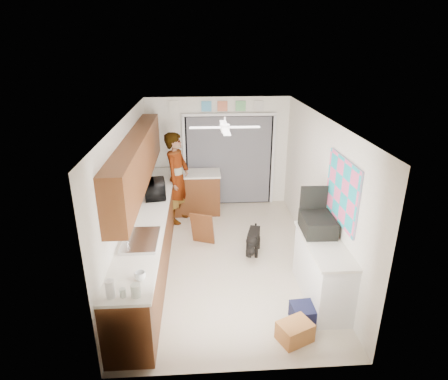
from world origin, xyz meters
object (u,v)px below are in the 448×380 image
object	(u,v)px
paper_towel_roll	(110,289)
dog	(253,240)
cup	(140,276)
suitcase	(318,224)
cardboard_box	(295,332)
man	(177,178)
navy_crate	(306,313)
microwave	(155,189)

from	to	relation	value
paper_towel_roll	dog	world-z (taller)	paper_towel_roll
cup	dog	distance (m)	2.78
suitcase	cup	bearing A→B (deg)	-155.19
paper_towel_roll	cardboard_box	world-z (taller)	paper_towel_roll
cup	dog	world-z (taller)	cup
paper_towel_roll	suitcase	size ratio (longest dim) A/B	0.37
man	dog	world-z (taller)	man
navy_crate	man	world-z (taller)	man
dog	paper_towel_roll	bearing A→B (deg)	-113.55
man	cardboard_box	bearing A→B (deg)	-135.96
paper_towel_roll	man	bearing A→B (deg)	81.96
suitcase	man	distance (m)	3.32
cup	paper_towel_roll	bearing A→B (deg)	-132.18
cup	suitcase	distance (m)	2.70
cardboard_box	navy_crate	xyz separation A→B (m)	(0.24, 0.34, -0.01)
navy_crate	dog	xyz separation A→B (m)	(-0.48, 1.85, 0.12)
microwave	navy_crate	world-z (taller)	microwave
cup	man	bearing A→B (deg)	85.79
paper_towel_roll	cardboard_box	xyz separation A→B (m)	(2.20, 0.21, -0.92)
suitcase	microwave	bearing A→B (deg)	150.70
cup	suitcase	size ratio (longest dim) A/B	0.23
suitcase	man	xyz separation A→B (m)	(-2.22, 2.47, -0.10)
microwave	cardboard_box	world-z (taller)	microwave
suitcase	navy_crate	size ratio (longest dim) A/B	1.49
cup	cardboard_box	size ratio (longest dim) A/B	0.33
man	dog	size ratio (longest dim) A/B	3.07
microwave	suitcase	xyz separation A→B (m)	(2.57, -1.54, -0.02)
microwave	navy_crate	size ratio (longest dim) A/B	1.37
cup	man	world-z (taller)	man
navy_crate	dog	world-z (taller)	dog
microwave	cup	distance (m)	2.61
dog	cardboard_box	bearing A→B (deg)	-68.09
cup	navy_crate	distance (m)	2.34
cardboard_box	man	size ratio (longest dim) A/B	0.22
cup	navy_crate	xyz separation A→B (m)	(2.16, 0.24, -0.87)
cardboard_box	navy_crate	world-z (taller)	cardboard_box
microwave	cup	size ratio (longest dim) A/B	4.03
cardboard_box	man	xyz separation A→B (m)	(-1.66, 3.64, 0.84)
microwave	cup	xyz separation A→B (m)	(0.09, -2.60, -0.10)
paper_towel_roll	dog	size ratio (longest dim) A/B	0.35
man	paper_towel_roll	bearing A→B (deg)	-168.52
suitcase	dog	world-z (taller)	suitcase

